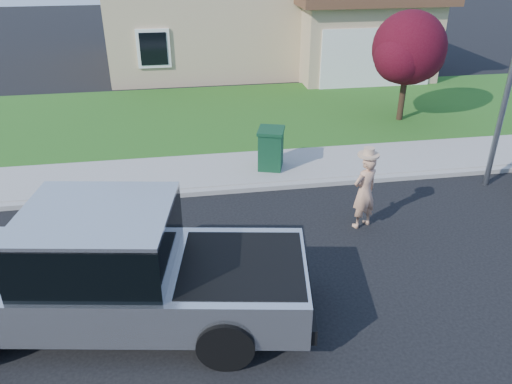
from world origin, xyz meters
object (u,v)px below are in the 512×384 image
Objects in this scene: woman at (365,190)px; trash_bin at (271,148)px; pickup_truck at (113,271)px; ornamental_tree at (409,51)px.

woman is 1.72× the size of trash_bin.
pickup_truck reaches higher than woman.
trash_bin is (3.52, 5.14, -0.26)m from pickup_truck.
woman is at bearing -120.26° from ornamental_tree.
trash_bin is (-5.03, -3.19, -1.64)m from ornamental_tree.
pickup_truck reaches higher than trash_bin.
woman is (4.94, 2.16, -0.09)m from pickup_truck.
ornamental_tree is 3.28× the size of trash_bin.
ornamental_tree is at bearing 54.08° from pickup_truck.
ornamental_tree is at bearing 50.00° from trash_bin.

